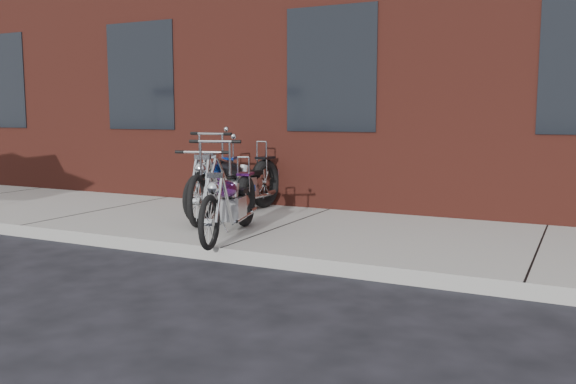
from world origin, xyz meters
The scene contains 6 objects.
ground centered at (0.00, 0.00, 0.00)m, with size 120.00×120.00×0.00m, color #2B2A32.
sidewalk centered at (0.00, 1.50, 0.07)m, with size 22.00×3.00×0.15m, color #999999.
building_brick centered at (0.00, 8.00, 4.00)m, with size 22.00×10.00×8.00m, color #5A2119.
chopper_purple centered at (-0.24, 0.60, 0.51)m, with size 0.69×1.97×1.13m.
chopper_blue centered at (-1.16, 1.72, 0.56)m, with size 0.85×2.22×1.00m.
chopper_third centered at (-0.97, 1.97, 0.57)m, with size 0.56×2.31×1.17m.
Camera 1 is at (3.43, -5.31, 1.54)m, focal length 38.00 mm.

